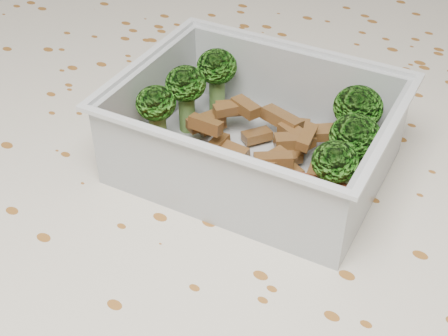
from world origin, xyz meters
The scene contains 6 objects.
dining_table centered at (0.00, 0.00, 0.67)m, with size 1.40×0.90×0.75m.
tablecloth centered at (0.00, 0.00, 0.72)m, with size 1.46×0.96×0.19m.
lunch_container centered at (-0.01, 0.04, 0.78)m, with size 0.18×0.15×0.06m.
broccoli_florets centered at (0.00, 0.06, 0.79)m, with size 0.15×0.10×0.05m.
meat_pile centered at (-0.01, 0.06, 0.77)m, with size 0.10×0.08×0.03m.
sausage centered at (0.00, 0.01, 0.77)m, with size 0.14×0.05×0.02m.
Camera 1 is at (0.15, -0.23, 1.01)m, focal length 50.00 mm.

